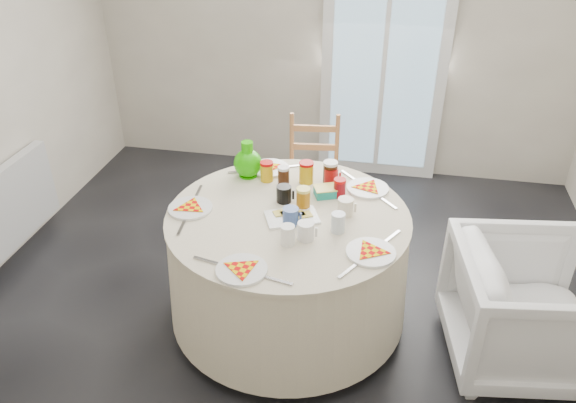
% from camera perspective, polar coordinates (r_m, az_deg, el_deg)
% --- Properties ---
extents(floor, '(4.00, 4.00, 0.00)m').
position_cam_1_polar(floor, '(3.47, 0.04, -11.22)').
color(floor, black).
rests_on(floor, ground).
extents(wall_back, '(4.00, 0.02, 2.60)m').
position_cam_1_polar(wall_back, '(4.67, 5.01, 18.11)').
color(wall_back, '#BCB5A3').
rests_on(wall_back, floor).
extents(glass_door, '(1.00, 0.08, 2.10)m').
position_cam_1_polar(glass_door, '(4.65, 9.84, 14.57)').
color(glass_door, silver).
rests_on(glass_door, floor).
extents(radiator, '(0.07, 1.00, 0.55)m').
position_cam_1_polar(radiator, '(4.14, -26.74, -0.78)').
color(radiator, silver).
rests_on(radiator, floor).
extents(table, '(1.35, 1.35, 0.69)m').
position_cam_1_polar(table, '(3.22, -0.00, -6.50)').
color(table, beige).
rests_on(table, floor).
extents(wooden_chair, '(0.42, 0.40, 0.85)m').
position_cam_1_polar(wooden_chair, '(3.98, 2.54, 3.09)').
color(wooden_chair, tan).
rests_on(wooden_chair, floor).
extents(armchair, '(0.79, 0.83, 0.76)m').
position_cam_1_polar(armchair, '(3.20, 23.23, -9.41)').
color(armchair, white).
rests_on(armchair, floor).
extents(place_settings, '(1.55, 1.55, 0.02)m').
position_cam_1_polar(place_settings, '(2.99, -0.00, -0.49)').
color(place_settings, silver).
rests_on(place_settings, table).
extents(jar_cluster, '(0.55, 0.37, 0.15)m').
position_cam_1_polar(jar_cluster, '(3.22, 1.29, 2.95)').
color(jar_cluster, '#9B7416').
rests_on(jar_cluster, table).
extents(butter_tub, '(0.17, 0.15, 0.06)m').
position_cam_1_polar(butter_tub, '(3.17, 4.01, 1.65)').
color(butter_tub, '#13897C').
rests_on(butter_tub, table).
extents(green_pitcher, '(0.19, 0.19, 0.22)m').
position_cam_1_polar(green_pitcher, '(3.34, -4.15, 4.92)').
color(green_pitcher, '#21B902').
rests_on(green_pitcher, table).
extents(cheese_platter, '(0.32, 0.27, 0.04)m').
position_cam_1_polar(cheese_platter, '(2.96, 0.41, -0.84)').
color(cheese_platter, silver).
rests_on(cheese_platter, table).
extents(mugs_glasses, '(0.68, 0.68, 0.12)m').
position_cam_1_polar(mugs_glasses, '(2.96, 2.53, 0.02)').
color(mugs_glasses, '#9A9696').
rests_on(mugs_glasses, table).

